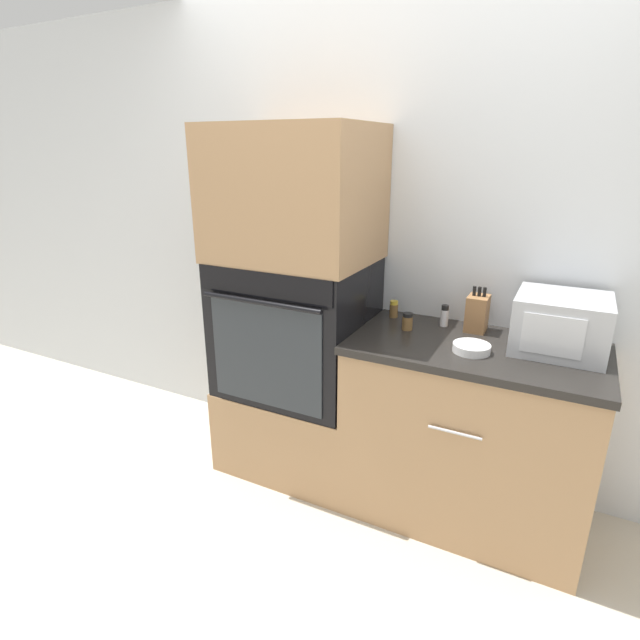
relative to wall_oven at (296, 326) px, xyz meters
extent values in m
plane|color=beige|center=(0.39, -0.30, -0.83)|extent=(12.00, 12.00, 0.00)
cube|color=silver|center=(0.39, 0.33, 0.42)|extent=(8.00, 0.05, 2.50)
cube|color=#A87F56|center=(0.00, 0.00, -0.60)|extent=(0.77, 0.60, 0.47)
cube|color=black|center=(0.00, 0.00, 0.00)|extent=(0.75, 0.59, 0.72)
cube|color=black|center=(0.00, -0.30, 0.30)|extent=(0.72, 0.01, 0.12)
cube|color=#3FBFF2|center=(0.00, -0.30, 0.30)|extent=(0.09, 0.00, 0.03)
cube|color=#282D33|center=(0.00, -0.30, -0.05)|extent=(0.61, 0.01, 0.54)
cylinder|color=black|center=(0.00, -0.33, 0.22)|extent=(0.64, 0.02, 0.02)
cube|color=#A87F56|center=(0.00, 0.00, 0.68)|extent=(0.77, 0.60, 0.64)
cube|color=#A87F56|center=(0.93, 0.00, -0.40)|extent=(1.08, 0.60, 0.86)
cube|color=black|center=(0.93, 0.00, 0.05)|extent=(1.10, 0.63, 0.03)
cylinder|color=#B7B7BC|center=(0.93, -0.31, -0.21)|extent=(0.22, 0.01, 0.01)
cube|color=#B2B5BA|center=(1.25, 0.10, 0.19)|extent=(0.37, 0.35, 0.25)
cube|color=silver|center=(1.23, -0.07, 0.19)|extent=(0.23, 0.01, 0.17)
cube|color=olive|center=(0.89, 0.20, 0.15)|extent=(0.09, 0.12, 0.17)
cylinder|color=black|center=(0.86, 0.20, 0.26)|extent=(0.02, 0.02, 0.04)
cylinder|color=black|center=(0.89, 0.20, 0.26)|extent=(0.02, 0.02, 0.04)
cylinder|color=black|center=(0.91, 0.20, 0.26)|extent=(0.02, 0.02, 0.04)
cylinder|color=white|center=(0.92, -0.09, 0.08)|extent=(0.16, 0.16, 0.04)
cylinder|color=brown|center=(0.47, 0.21, 0.10)|extent=(0.04, 0.04, 0.07)
cylinder|color=gold|center=(0.47, 0.21, 0.14)|extent=(0.04, 0.04, 0.02)
cylinder|color=brown|center=(0.59, 0.06, 0.10)|extent=(0.05, 0.05, 0.07)
cylinder|color=black|center=(0.59, 0.06, 0.14)|extent=(0.05, 0.05, 0.02)
cylinder|color=silver|center=(0.73, 0.19, 0.11)|extent=(0.04, 0.04, 0.08)
cylinder|color=black|center=(0.73, 0.19, 0.16)|extent=(0.04, 0.04, 0.02)
camera|label=1|loc=(1.25, -2.15, 0.90)|focal=28.00mm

